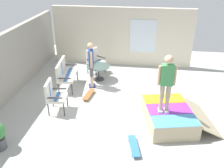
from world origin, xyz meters
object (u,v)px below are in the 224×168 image
skate_ramp (169,116)px  skateboard_by_bench (89,94)px  patio_chair_by_wall (53,94)px  patio_table (98,70)px  person_skater (167,80)px  patio_chair_near_house (94,59)px  person_watching (91,62)px  patio_bench (65,72)px  skateboard_spare (134,146)px

skate_ramp → skateboard_by_bench: bearing=65.8°
patio_chair_by_wall → patio_table: 2.59m
person_skater → patio_chair_near_house: bearing=38.3°
skate_ramp → patio_chair_near_house: 4.30m
person_watching → person_skater: (-2.10, -2.49, 0.47)m
patio_table → skateboard_by_bench: patio_table is taller
skate_ramp → patio_chair_by_wall: 3.51m
patio_chair_by_wall → patio_table: bearing=-21.1°
patio_table → person_watching: (-0.62, 0.13, 0.58)m
patio_table → person_skater: person_skater is taller
person_skater → skate_ramp: bearing=-52.4°
patio_chair_by_wall → person_skater: (-0.31, -3.28, 0.84)m
person_skater → patio_bench: bearing=60.8°
skate_ramp → patio_bench: 4.07m
person_watching → patio_chair_by_wall: bearing=156.0°
person_watching → patio_bench: bearing=100.5°
patio_table → skateboard_spare: bearing=-156.7°
patio_table → skateboard_spare: patio_table is taller
patio_chair_near_house → person_watching: size_ratio=0.60×
patio_table → skateboard_spare: 4.12m
person_skater → skateboard_spare: size_ratio=2.00×
patio_chair_by_wall → person_skater: bearing=-95.4°
patio_chair_by_wall → skateboard_spare: patio_chair_by_wall is taller
patio_chair_by_wall → patio_bench: bearing=5.7°
patio_bench → person_skater: person_skater is taller
skateboard_spare → person_skater: bearing=-34.7°
skate_ramp → patio_table: patio_table is taller
patio_chair_near_house → patio_table: bearing=-155.1°
skate_ramp → patio_table: bearing=44.9°
patio_table → patio_bench: bearing=126.1°
patio_chair_by_wall → patio_table: (2.41, -0.93, -0.21)m
patio_table → person_skater: size_ratio=0.55×
patio_bench → patio_table: patio_bench is taller
patio_chair_by_wall → patio_table: size_ratio=1.13×
patio_chair_near_house → skateboard_by_bench: patio_chair_near_house is taller
patio_chair_by_wall → patio_chair_near_house: bearing=-11.8°
skate_ramp → patio_bench: patio_bench is taller
skate_ramp → patio_table: 3.62m
patio_bench → patio_table: 1.36m
patio_chair_by_wall → person_watching: person_watching is taller
patio_chair_near_house → person_skater: (-3.35, -2.65, 0.84)m
skate_ramp → person_watching: bearing=54.0°
patio_chair_near_house → skateboard_spare: 4.83m
skateboard_by_bench → skate_ramp: bearing=-114.2°
patio_chair_near_house → person_skater: size_ratio=0.62×
patio_bench → skateboard_spare: size_ratio=1.58×
skateboard_spare → patio_chair_by_wall: bearing=61.9°
skate_ramp → patio_chair_by_wall: (0.16, 3.48, 0.36)m
patio_bench → person_skater: size_ratio=0.79×
person_skater → skateboard_by_bench: 3.09m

